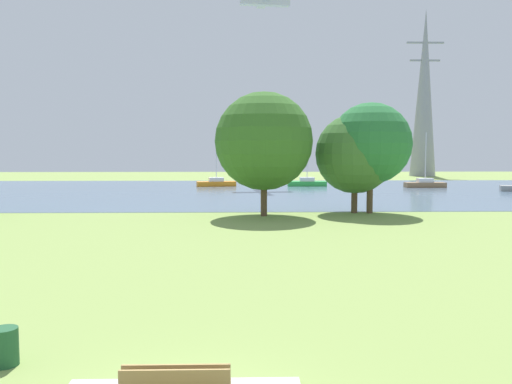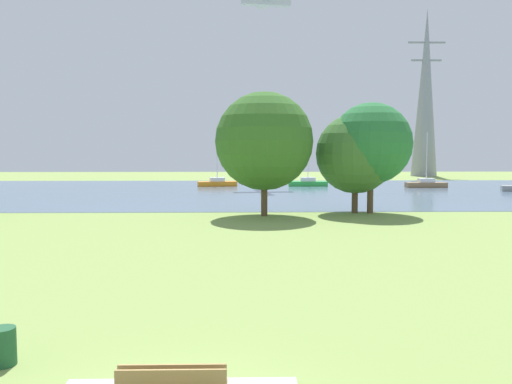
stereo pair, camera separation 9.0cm
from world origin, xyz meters
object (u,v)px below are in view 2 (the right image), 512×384
litter_bin (2,347)px  electricity_pylon (425,93)px  sailboat_brown (426,184)px  tree_mid_shore (355,154)px  tree_west_far (264,141)px  light_aircraft (266,1)px  tree_east_far (371,144)px  sailboat_orange (217,183)px  sailboat_green (308,182)px

litter_bin → electricity_pylon: bearing=65.8°
sailboat_brown → electricity_pylon: (9.42, 28.71, 13.85)m
sailboat_brown → tree_mid_shore: (-13.98, -25.60, 3.79)m
tree_west_far → electricity_pylon: size_ratio=0.30×
sailboat_brown → tree_west_far: size_ratio=0.78×
sailboat_brown → light_aircraft: (-19.11, 6.63, 23.20)m
tree_east_far → light_aircraft: bearing=100.8°
electricity_pylon → tree_east_far: bearing=-112.3°
tree_mid_shore → light_aircraft: size_ratio=0.84×
sailboat_orange → tree_west_far: bearing=-81.1°
litter_bin → light_aircraft: light_aircraft is taller
tree_west_far → sailboat_brown: bearing=53.0°
sailboat_orange → tree_east_far: bearing=-66.6°
sailboat_orange → electricity_pylon: bearing=36.9°
sailboat_brown → tree_east_far: tree_east_far is taller
litter_bin → tree_west_far: (6.48, 25.34, 4.71)m
tree_east_far → electricity_pylon: bearing=67.7°
tree_mid_shore → sailboat_orange: bearing=111.8°
sailboat_brown → tree_east_far: 29.28m
sailboat_orange → tree_mid_shore: tree_mid_shore is taller
litter_bin → light_aircraft: (7.94, 59.24, 23.26)m
sailboat_green → light_aircraft: bearing=142.8°
tree_west_far → litter_bin: bearing=-104.3°
tree_east_far → light_aircraft: (-6.18, 32.51, 18.68)m
tree_mid_shore → tree_east_far: size_ratio=0.90×
tree_west_far → tree_east_far: tree_west_far is taller
sailboat_green → sailboat_orange: sailboat_green is taller
sailboat_green → sailboat_brown: size_ratio=1.21×
tree_mid_shore → sailboat_green: bearing=89.9°
sailboat_orange → tree_west_far: 30.65m
tree_east_far → electricity_pylon: size_ratio=0.28×
tree_west_far → light_aircraft: light_aircraft is taller
sailboat_green → light_aircraft: (-5.16, 3.92, 23.18)m
sailboat_orange → tree_mid_shore: (11.29, -28.26, 3.79)m
electricity_pylon → sailboat_orange: bearing=-143.1°
sailboat_brown → sailboat_green: bearing=169.0°
tree_east_far → electricity_pylon: 59.72m
tree_west_far → tree_mid_shore: (6.59, 1.67, -0.87)m
sailboat_brown → light_aircraft: bearing=160.9°
sailboat_green → tree_east_far: bearing=-88.0°
sailboat_brown → tree_west_far: tree_west_far is taller
sailboat_orange → tree_west_far: tree_west_far is taller
sailboat_green → tree_east_far: size_ratio=1.01×
light_aircraft → sailboat_orange: bearing=-147.2°
tree_west_far → tree_east_far: size_ratio=1.07×
tree_mid_shore → tree_east_far: tree_east_far is taller
sailboat_green → tree_mid_shore: sailboat_green is taller
sailboat_brown → light_aircraft: size_ratio=0.78×
tree_west_far → tree_east_far: bearing=10.3°
sailboat_green → tree_east_far: (1.02, -28.58, 4.50)m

